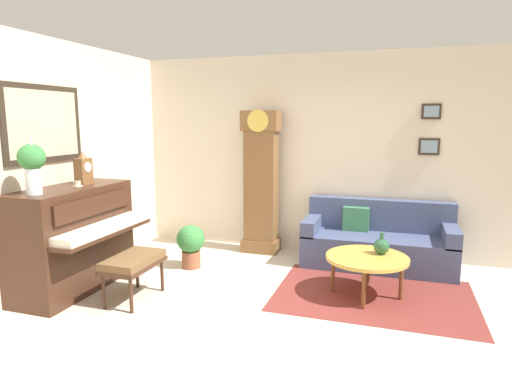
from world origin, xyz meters
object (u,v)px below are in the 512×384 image
at_px(piano, 74,238).
at_px(green_jug, 382,246).
at_px(flower_vase, 32,163).
at_px(mantel_clock, 83,169).
at_px(couch, 378,242).
at_px(grandfather_clock, 261,186).
at_px(potted_plant, 191,243).
at_px(coffee_table, 367,259).
at_px(piano_bench, 133,263).
at_px(teacup, 77,184).

relative_size(piano, green_jug, 6.00).
height_order(piano, flower_vase, flower_vase).
distance_m(mantel_clock, flower_vase, 0.74).
height_order(mantel_clock, flower_vase, flower_vase).
xyz_separation_m(couch, mantel_clock, (-3.20, -1.67, 1.02)).
bearing_deg(mantel_clock, grandfather_clock, 48.71).
distance_m(piano, potted_plant, 1.41).
distance_m(coffee_table, potted_plant, 2.24).
bearing_deg(grandfather_clock, mantel_clock, -131.29).
xyz_separation_m(piano_bench, potted_plant, (0.11, 1.11, -0.08)).
bearing_deg(coffee_table, couch, 86.65).
bearing_deg(piano_bench, couch, 39.26).
xyz_separation_m(grandfather_clock, flower_vase, (-1.56, -2.50, 0.51)).
relative_size(coffee_table, potted_plant, 1.57).
bearing_deg(flower_vase, piano, 90.12).
distance_m(piano, couch, 3.73).
xyz_separation_m(grandfather_clock, mantel_clock, (-1.56, -1.78, 0.37)).
distance_m(grandfather_clock, mantel_clock, 2.40).
height_order(piano, piano_bench, piano).
distance_m(piano_bench, grandfather_clock, 2.28).
relative_size(piano, couch, 0.76).
relative_size(piano_bench, mantel_clock, 1.84).
height_order(piano, couch, piano).
bearing_deg(green_jug, teacup, -165.26).
bearing_deg(piano_bench, green_jug, 21.80).
bearing_deg(couch, piano, -149.42).
height_order(coffee_table, flower_vase, flower_vase).
xyz_separation_m(coffee_table, flower_vase, (-3.14, -1.30, 1.06)).
relative_size(grandfather_clock, couch, 1.07).
xyz_separation_m(piano, couch, (3.20, 1.89, -0.28)).
bearing_deg(piano, grandfather_clock, 51.97).
distance_m(mantel_clock, teacup, 0.22).
bearing_deg(teacup, mantel_clock, 102.66).
xyz_separation_m(flower_vase, green_jug, (3.28, 1.42, -0.95)).
bearing_deg(green_jug, coffee_table, -138.01).
bearing_deg(coffee_table, potted_plant, 173.67).
bearing_deg(teacup, grandfather_clock, 51.66).
bearing_deg(teacup, piano, -118.01).
relative_size(coffee_table, green_jug, 3.67).
bearing_deg(mantel_clock, piano_bench, -19.97).
height_order(piano, grandfather_clock, grandfather_clock).
bearing_deg(potted_plant, piano_bench, -95.88).
bearing_deg(coffee_table, grandfather_clock, 142.50).
distance_m(mantel_clock, potted_plant, 1.59).
relative_size(piano, grandfather_clock, 0.71).
relative_size(flower_vase, teacup, 5.00).
bearing_deg(grandfather_clock, couch, -3.82).
distance_m(coffee_table, flower_vase, 3.56).
relative_size(coffee_table, teacup, 7.59).
height_order(mantel_clock, green_jug, mantel_clock).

